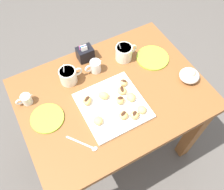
# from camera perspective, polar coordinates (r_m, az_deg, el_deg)

# --- Properties ---
(ground_plane) EXTENTS (8.00, 8.00, 0.00)m
(ground_plane) POSITION_cam_1_polar(r_m,az_deg,el_deg) (1.94, 0.11, -11.36)
(ground_plane) COLOR #514C47
(dining_table) EXTENTS (0.99, 0.73, 0.73)m
(dining_table) POSITION_cam_1_polar(r_m,az_deg,el_deg) (1.41, 0.15, -2.64)
(dining_table) COLOR brown
(dining_table) RESTS_ON ground_plane
(pastry_plate_square) EXTENTS (0.32, 0.32, 0.02)m
(pastry_plate_square) POSITION_cam_1_polar(r_m,az_deg,el_deg) (1.24, 0.16, -2.55)
(pastry_plate_square) COLOR silver
(pastry_plate_square) RESTS_ON dining_table
(coffee_mug_cream_left) EXTENTS (0.13, 0.09, 0.13)m
(coffee_mug_cream_left) POSITION_cam_1_polar(r_m,az_deg,el_deg) (1.32, -10.24, 4.53)
(coffee_mug_cream_left) COLOR silver
(coffee_mug_cream_left) RESTS_ON dining_table
(coffee_mug_cream_right) EXTENTS (0.13, 0.09, 0.14)m
(coffee_mug_cream_right) POSITION_cam_1_polar(r_m,az_deg,el_deg) (1.40, 2.88, 10.01)
(coffee_mug_cream_right) COLOR silver
(coffee_mug_cream_right) RESTS_ON dining_table
(cream_pitcher_white) EXTENTS (0.10, 0.06, 0.07)m
(cream_pitcher_white) POSITION_cam_1_polar(r_m,az_deg,el_deg) (1.35, -4.00, 6.84)
(cream_pitcher_white) COLOR silver
(cream_pitcher_white) RESTS_ON dining_table
(sugar_caddy) EXTENTS (0.09, 0.07, 0.11)m
(sugar_caddy) POSITION_cam_1_polar(r_m,az_deg,el_deg) (1.41, -6.36, 9.70)
(sugar_caddy) COLOR black
(sugar_caddy) RESTS_ON dining_table
(ice_cream_bowl) EXTENTS (0.11, 0.11, 0.08)m
(ice_cream_bowl) POSITION_cam_1_polar(r_m,az_deg,el_deg) (1.38, 17.81, 4.50)
(ice_cream_bowl) COLOR silver
(ice_cream_bowl) RESTS_ON dining_table
(chocolate_sauce_pitcher) EXTENTS (0.09, 0.05, 0.06)m
(chocolate_sauce_pitcher) POSITION_cam_1_polar(r_m,az_deg,el_deg) (1.30, -19.59, -0.91)
(chocolate_sauce_pitcher) COLOR silver
(chocolate_sauce_pitcher) RESTS_ON dining_table
(saucer_lime_left) EXTENTS (0.19, 0.19, 0.01)m
(saucer_lime_left) POSITION_cam_1_polar(r_m,az_deg,el_deg) (1.45, 9.54, 8.64)
(saucer_lime_left) COLOR #9EC633
(saucer_lime_left) RESTS_ON dining_table
(saucer_lime_right) EXTENTS (0.17, 0.17, 0.01)m
(saucer_lime_right) POSITION_cam_1_polar(r_m,az_deg,el_deg) (1.25, -15.01, -5.32)
(saucer_lime_right) COLOR #9EC633
(saucer_lime_right) RESTS_ON dining_table
(loose_spoon_near_saucer) EXTENTS (0.11, 0.13, 0.01)m
(loose_spoon_near_saucer) POSITION_cam_1_polar(r_m,az_deg,el_deg) (1.16, -6.28, -11.59)
(loose_spoon_near_saucer) COLOR silver
(loose_spoon_near_saucer) RESTS_ON dining_table
(beignet_0) EXTENTS (0.05, 0.05, 0.03)m
(beignet_0) POSITION_cam_1_polar(r_m,az_deg,el_deg) (1.26, 2.33, 1.05)
(beignet_0) COLOR #E5B260
(beignet_0) RESTS_ON pastry_plate_square
(chocolate_drizzle_0) EXTENTS (0.03, 0.04, 0.00)m
(chocolate_drizzle_0) POSITION_cam_1_polar(r_m,az_deg,el_deg) (1.25, 2.36, 1.47)
(chocolate_drizzle_0) COLOR #381E11
(chocolate_drizzle_0) RESTS_ON beignet_0
(beignet_1) EXTENTS (0.07, 0.07, 0.04)m
(beignet_1) POSITION_cam_1_polar(r_m,az_deg,el_deg) (1.23, -5.97, -1.19)
(beignet_1) COLOR #E5B260
(beignet_1) RESTS_ON pastry_plate_square
(chocolate_drizzle_1) EXTENTS (0.04, 0.03, 0.00)m
(chocolate_drizzle_1) POSITION_cam_1_polar(r_m,az_deg,el_deg) (1.21, -6.05, -0.71)
(chocolate_drizzle_1) COLOR #381E11
(chocolate_drizzle_1) RESTS_ON beignet_1
(beignet_2) EXTENTS (0.06, 0.06, 0.03)m
(beignet_2) POSITION_cam_1_polar(r_m,az_deg,el_deg) (1.18, 2.65, -4.79)
(beignet_2) COLOR #E5B260
(beignet_2) RESTS_ON pastry_plate_square
(chocolate_drizzle_2) EXTENTS (0.04, 0.03, 0.00)m
(chocolate_drizzle_2) POSITION_cam_1_polar(r_m,az_deg,el_deg) (1.17, 2.68, -4.37)
(chocolate_drizzle_2) COLOR #381E11
(chocolate_drizzle_2) RESTS_ON beignet_2
(beignet_3) EXTENTS (0.05, 0.05, 0.03)m
(beignet_3) POSITION_cam_1_polar(r_m,az_deg,el_deg) (1.21, 7.04, -3.45)
(beignet_3) COLOR #E5B260
(beignet_3) RESTS_ON pastry_plate_square
(beignet_4) EXTENTS (0.06, 0.06, 0.03)m
(beignet_4) POSITION_cam_1_polar(r_m,az_deg,el_deg) (1.19, 5.25, -4.73)
(beignet_4) COLOR #E5B260
(beignet_4) RESTS_ON pastry_plate_square
(chocolate_drizzle_4) EXTENTS (0.03, 0.03, 0.00)m
(chocolate_drizzle_4) POSITION_cam_1_polar(r_m,az_deg,el_deg) (1.17, 5.32, -4.29)
(chocolate_drizzle_4) COLOR #381E11
(chocolate_drizzle_4) RESTS_ON beignet_4
(beignet_5) EXTENTS (0.07, 0.07, 0.04)m
(beignet_5) POSITION_cam_1_polar(r_m,az_deg,el_deg) (1.24, -2.03, -0.09)
(beignet_5) COLOR #E5B260
(beignet_5) RESTS_ON pastry_plate_square
(beignet_6) EXTENTS (0.06, 0.06, 0.04)m
(beignet_6) POSITION_cam_1_polar(r_m,az_deg,el_deg) (1.22, 1.74, -1.29)
(beignet_6) COLOR #E5B260
(beignet_6) RESTS_ON pastry_plate_square
(chocolate_drizzle_6) EXTENTS (0.03, 0.02, 0.00)m
(chocolate_drizzle_6) POSITION_cam_1_polar(r_m,az_deg,el_deg) (1.20, 1.77, -0.78)
(chocolate_drizzle_6) COLOR #381E11
(chocolate_drizzle_6) RESTS_ON beignet_6
(beignet_7) EXTENTS (0.06, 0.06, 0.03)m
(beignet_7) POSITION_cam_1_polar(r_m,az_deg,el_deg) (1.17, -3.27, -6.06)
(beignet_7) COLOR #E5B260
(beignet_7) RESTS_ON pastry_plate_square
(beignet_8) EXTENTS (0.06, 0.07, 0.03)m
(beignet_8) POSITION_cam_1_polar(r_m,az_deg,el_deg) (1.24, 4.46, -0.46)
(beignet_8) COLOR #E5B260
(beignet_8) RESTS_ON pastry_plate_square
(beignet_9) EXTENTS (0.05, 0.05, 0.03)m
(beignet_9) POSITION_cam_1_polar(r_m,az_deg,el_deg) (1.29, 2.72, 2.93)
(beignet_9) COLOR #E5B260
(beignet_9) RESTS_ON pastry_plate_square
(chocolate_drizzle_9) EXTENTS (0.03, 0.03, 0.00)m
(chocolate_drizzle_9) POSITION_cam_1_polar(r_m,az_deg,el_deg) (1.27, 2.76, 3.38)
(chocolate_drizzle_9) COLOR #381E11
(chocolate_drizzle_9) RESTS_ON beignet_9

